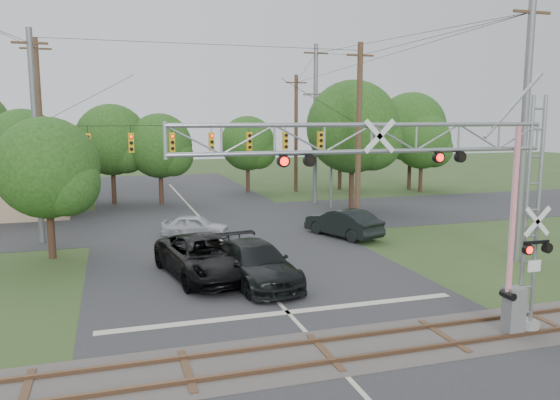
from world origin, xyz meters
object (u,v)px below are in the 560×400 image
object	(u,v)px
pickup_black	(204,257)
crossing_gantry	(439,192)
streetlight	(329,144)
car_dark	(256,263)
sedan_silver	(196,226)
traffic_signal_span	(226,137)

from	to	relation	value
pickup_black	crossing_gantry	bearing A→B (deg)	-69.47
streetlight	car_dark	bearing A→B (deg)	-121.08
streetlight	sedan_silver	bearing A→B (deg)	-147.00
crossing_gantry	pickup_black	distance (m)	11.26
car_dark	streetlight	distance (m)	20.16
traffic_signal_span	sedan_silver	world-z (taller)	traffic_signal_span
crossing_gantry	car_dark	bearing A→B (deg)	114.87
traffic_signal_span	sedan_silver	xyz separation A→B (m)	(-2.09, -1.15, -5.03)
sedan_silver	streetlight	bearing A→B (deg)	-36.03
sedan_silver	crossing_gantry	bearing A→B (deg)	-144.18
crossing_gantry	streetlight	xyz separation A→B (m)	(6.67, 24.51, 0.24)
traffic_signal_span	car_dark	world-z (taller)	traffic_signal_span
sedan_silver	traffic_signal_span	bearing A→B (deg)	-40.24
traffic_signal_span	car_dark	size ratio (longest dim) A/B	3.31
pickup_black	car_dark	bearing A→B (deg)	-48.83
pickup_black	sedan_silver	distance (m)	8.15
car_dark	crossing_gantry	bearing A→B (deg)	-72.49
sedan_silver	streetlight	distance (m)	14.05
pickup_black	streetlight	size ratio (longest dim) A/B	0.73
car_dark	sedan_silver	bearing A→B (deg)	88.83
sedan_silver	car_dark	bearing A→B (deg)	-152.85
traffic_signal_span	sedan_silver	distance (m)	5.57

